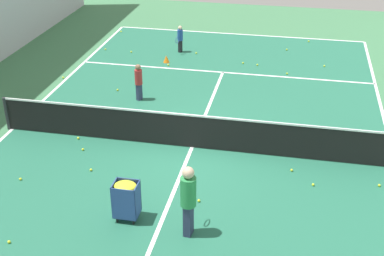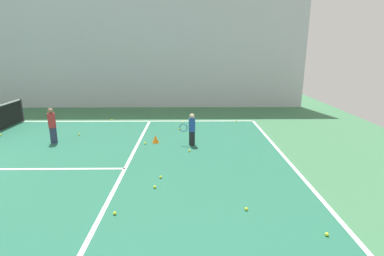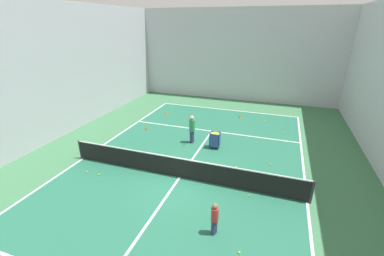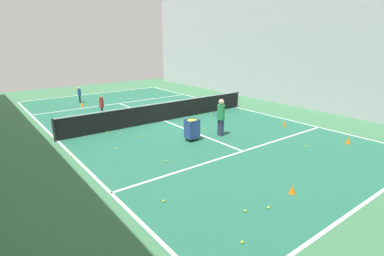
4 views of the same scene
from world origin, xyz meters
TOP-DOWN VIEW (x-y plane):
  - ground_plane at (0.00, 0.00)m, footprint 31.40×31.40m
  - court_playing_area at (0.00, 0.00)m, footprint 10.96×20.93m
  - line_baseline_far at (0.00, 10.46)m, footprint 10.96×0.10m
  - line_sideline_left at (-5.48, 0.00)m, footprint 0.10×20.93m
  - line_sideline_right at (5.48, 0.00)m, footprint 0.10×20.93m
  - line_service_far at (0.00, 5.76)m, footprint 10.96×0.10m
  - line_centre_service at (0.00, 0.00)m, footprint 0.10×11.51m
  - hall_enclosure_left at (-8.79, 0.00)m, footprint 0.15×27.70m
  - hall_enclosure_far at (0.00, 13.78)m, footprint 17.43×0.15m
  - tennis_net at (0.00, 0.00)m, footprint 11.26×0.10m
  - coach_at_net at (-0.68, 3.71)m, footprint 0.37×0.68m
  - child_midcourt at (2.36, -2.79)m, footprint 0.32×0.32m
  - ball_cart at (0.78, 3.47)m, footprint 0.55×0.46m
  - training_cone_1 at (-4.22, 4.63)m, footprint 0.17×0.17m
  - training_cone_2 at (1.35, 8.94)m, footprint 0.21×0.21m
  - training_cone_3 at (-4.23, 7.83)m, footprint 0.20×0.20m
  - tennis_ball_0 at (5.54, 2.21)m, footprint 0.07×0.07m
  - tennis_ball_3 at (4.54, 7.10)m, footprint 0.07×0.07m
  - tennis_ball_4 at (-0.68, 2.52)m, footprint 0.07×0.07m
  - tennis_ball_5 at (3.31, 0.20)m, footprint 0.07×0.07m
  - tennis_ball_6 at (3.31, -3.34)m, footprint 0.07×0.07m
  - tennis_ball_8 at (3.24, -0.38)m, footprint 0.07×0.07m
  - tennis_ball_9 at (4.10, 9.60)m, footprint 0.07×0.07m
  - tennis_ball_13 at (-4.35, -1.05)m, footprint 0.07×0.07m
  - tennis_ball_14 at (3.91, 2.50)m, footprint 0.07×0.07m
  - tennis_ball_15 at (2.33, 1.74)m, footprint 0.07×0.07m
  - tennis_ball_16 at (2.93, 0.78)m, footprint 0.07×0.07m
  - tennis_ball_17 at (-2.42, 7.00)m, footprint 0.07×0.07m
  - tennis_ball_18 at (-4.94, 0.99)m, footprint 0.07×0.07m
  - tennis_ball_20 at (-3.33, 1.28)m, footprint 0.07×0.07m
  - tennis_ball_21 at (2.99, 4.79)m, footprint 0.07×0.07m
  - tennis_ball_22 at (3.14, 8.79)m, footprint 0.07×0.07m
  - tennis_ball_23 at (-3.67, -1.08)m, footprint 0.07×0.07m
  - tennis_ball_26 at (-2.78, 0.71)m, footprint 0.07×0.07m
  - tennis_ball_27 at (2.53, 9.05)m, footprint 0.07×0.07m
  - tennis_ball_30 at (-4.62, 9.85)m, footprint 0.07×0.07m
  - tennis_ball_31 at (4.09, 10.65)m, footprint 0.07×0.07m

SIDE VIEW (x-z plane):
  - ground_plane at x=0.00m, z-range 0.00..0.00m
  - court_playing_area at x=0.00m, z-range 0.00..0.00m
  - line_baseline_far at x=0.00m, z-range 0.00..0.01m
  - line_sideline_left at x=-5.48m, z-range 0.00..0.01m
  - line_sideline_right at x=5.48m, z-range 0.00..0.01m
  - line_service_far at x=0.00m, z-range 0.00..0.01m
  - line_centre_service at x=0.00m, z-range 0.00..0.01m
  - tennis_ball_0 at x=5.54m, z-range 0.00..0.07m
  - tennis_ball_3 at x=4.54m, z-range 0.00..0.07m
  - tennis_ball_4 at x=-0.68m, z-range 0.00..0.07m
  - tennis_ball_5 at x=3.31m, z-range 0.00..0.07m
  - tennis_ball_6 at x=3.31m, z-range 0.00..0.07m
  - tennis_ball_8 at x=3.24m, z-range 0.00..0.07m
  - tennis_ball_9 at x=4.10m, z-range 0.00..0.07m
  - tennis_ball_13 at x=-4.35m, z-range 0.00..0.07m
  - tennis_ball_14 at x=3.91m, z-range 0.00..0.07m
  - tennis_ball_15 at x=2.33m, z-range 0.00..0.07m
  - tennis_ball_16 at x=2.93m, z-range 0.00..0.07m
  - tennis_ball_17 at x=-2.42m, z-range 0.00..0.07m
  - tennis_ball_18 at x=-4.94m, z-range 0.00..0.07m
  - tennis_ball_20 at x=-3.33m, z-range 0.00..0.07m
  - tennis_ball_21 at x=2.99m, z-range 0.00..0.07m
  - tennis_ball_22 at x=3.14m, z-range 0.00..0.07m
  - tennis_ball_23 at x=-3.67m, z-range 0.00..0.07m
  - tennis_ball_26 at x=-2.78m, z-range 0.00..0.07m
  - tennis_ball_27 at x=2.53m, z-range 0.00..0.07m
  - tennis_ball_30 at x=-4.62m, z-range 0.00..0.07m
  - tennis_ball_31 at x=4.09m, z-range 0.00..0.07m
  - training_cone_2 at x=1.35m, z-range 0.00..0.26m
  - training_cone_3 at x=-4.23m, z-range 0.00..0.29m
  - training_cone_1 at x=-4.22m, z-range 0.00..0.32m
  - tennis_net at x=0.00m, z-range 0.02..1.04m
  - ball_cart at x=0.78m, z-range 0.18..1.15m
  - child_midcourt at x=2.36m, z-range 0.09..1.34m
  - coach_at_net at x=-0.68m, z-range 0.12..1.82m
  - hall_enclosure_left at x=-8.79m, z-range 0.00..7.85m
  - hall_enclosure_far at x=0.00m, z-range 0.00..7.85m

